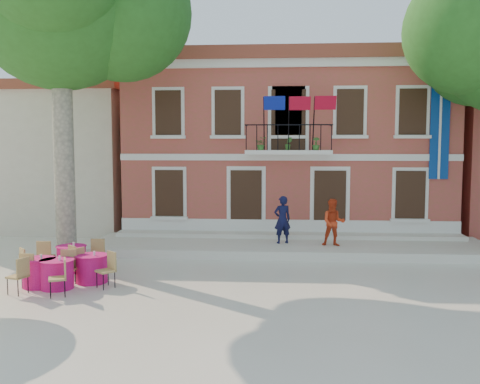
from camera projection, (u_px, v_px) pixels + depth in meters
name	position (u px, v px, depth m)	size (l,w,h in m)	color
ground	(219.00, 281.00, 14.83)	(90.00, 90.00, 0.00)	beige
main_building	(287.00, 144.00, 24.27)	(13.50, 9.59, 7.50)	#B94244
neighbor_west	(51.00, 156.00, 26.16)	(9.40, 9.40, 6.40)	beige
terrace	(288.00, 247.00, 19.04)	(14.00, 3.40, 0.30)	silver
plane_tree_west	(59.00, 0.00, 16.56)	(5.69, 5.69, 11.19)	#A59E84
pedestrian_navy	(282.00, 220.00, 18.85)	(0.61, 0.40, 1.68)	black
pedestrian_orange	(333.00, 222.00, 18.35)	(0.79, 0.62, 1.63)	red
cafe_table_0	(92.00, 267.00, 14.69)	(1.71, 1.60, 0.95)	#E3157E
cafe_table_1	(39.00, 271.00, 14.25)	(1.79, 1.83, 0.95)	#E3157E
cafe_table_3	(71.00, 257.00, 15.99)	(1.95, 0.90, 0.95)	#E3157E
cafe_table_4	(57.00, 273.00, 14.07)	(1.72, 1.86, 0.95)	#E3157E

